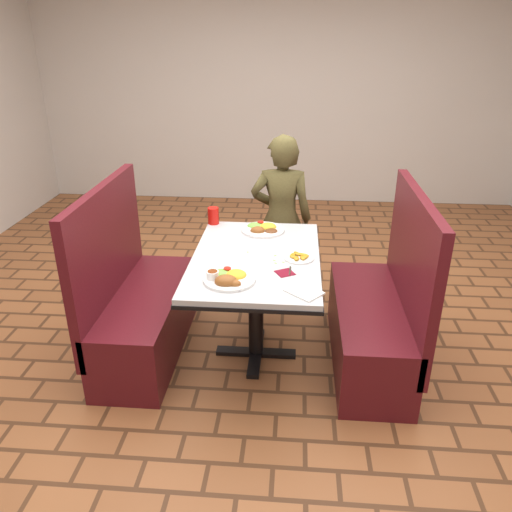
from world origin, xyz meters
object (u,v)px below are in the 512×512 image
at_px(diner_person, 281,219).
at_px(plantain_plate, 299,257).
at_px(red_tumbler, 213,216).
at_px(booth_bench_right, 377,318).
at_px(near_dinner_plate, 228,276).
at_px(dining_table, 256,270).
at_px(booth_bench_left, 139,308).
at_px(far_dinner_plate, 263,227).

height_order(diner_person, plantain_plate, diner_person).
bearing_deg(red_tumbler, diner_person, 35.59).
distance_m(diner_person, plantain_plate, 0.94).
bearing_deg(booth_bench_right, diner_person, 126.47).
bearing_deg(near_dinner_plate, booth_bench_right, 21.09).
bearing_deg(near_dinner_plate, red_tumbler, 104.22).
bearing_deg(red_tumbler, dining_table, -57.04).
bearing_deg(booth_bench_right, near_dinner_plate, -158.91).
height_order(dining_table, booth_bench_right, booth_bench_right).
distance_m(booth_bench_right, near_dinner_plate, 1.09).
bearing_deg(dining_table, plantain_plate, -4.59).
bearing_deg(booth_bench_left, red_tumbler, 51.71).
xyz_separation_m(booth_bench_left, near_dinner_plate, (0.67, -0.36, 0.45)).
relative_size(diner_person, red_tumbler, 11.06).
xyz_separation_m(diner_person, red_tumbler, (-0.49, -0.35, 0.14)).
bearing_deg(red_tumbler, near_dinner_plate, -75.78).
xyz_separation_m(booth_bench_left, plantain_plate, (1.07, -0.02, 0.43)).
xyz_separation_m(dining_table, red_tumbler, (-0.36, 0.56, 0.16)).
xyz_separation_m(booth_bench_left, red_tumbler, (0.44, 0.56, 0.48)).
xyz_separation_m(diner_person, far_dinner_plate, (-0.11, -0.47, 0.10)).
relative_size(booth_bench_right, diner_person, 0.89).
relative_size(far_dinner_plate, red_tumbler, 2.48).
xyz_separation_m(booth_bench_left, diner_person, (0.93, 0.91, 0.34)).
bearing_deg(dining_table, far_dinner_plate, 88.12).
bearing_deg(far_dinner_plate, dining_table, -91.88).
height_order(far_dinner_plate, red_tumbler, red_tumbler).
bearing_deg(booth_bench_right, plantain_plate, -177.65).
bearing_deg(red_tumbler, far_dinner_plate, -17.53).
relative_size(dining_table, near_dinner_plate, 4.04).
xyz_separation_m(far_dinner_plate, plantain_plate, (0.26, -0.46, -0.02)).
distance_m(dining_table, booth_bench_right, 0.86).
relative_size(booth_bench_left, red_tumbler, 9.84).
bearing_deg(near_dinner_plate, diner_person, 78.45).
height_order(dining_table, far_dinner_plate, far_dinner_plate).
xyz_separation_m(dining_table, near_dinner_plate, (-0.13, -0.36, 0.13)).
distance_m(diner_person, near_dinner_plate, 1.29).
distance_m(near_dinner_plate, red_tumbler, 0.94).
xyz_separation_m(near_dinner_plate, far_dinner_plate, (0.14, 0.79, -0.01)).
relative_size(near_dinner_plate, far_dinner_plate, 0.99).
height_order(dining_table, red_tumbler, red_tumbler).
bearing_deg(booth_bench_right, booth_bench_left, 180.00).
relative_size(booth_bench_right, red_tumbler, 9.84).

